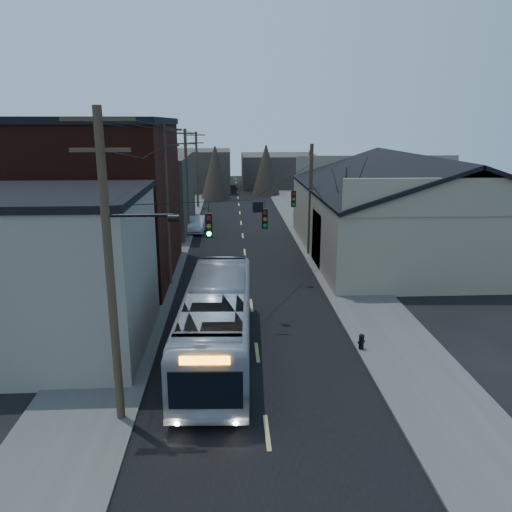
{
  "coord_description": "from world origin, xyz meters",
  "views": [
    {
      "loc": [
        -1.14,
        -12.48,
        9.99
      ],
      "look_at": [
        0.25,
        13.6,
        3.0
      ],
      "focal_mm": 35.0,
      "sensor_mm": 36.0,
      "label": 1
    }
  ],
  "objects": [
    {
      "name": "road_surface",
      "position": [
        0.0,
        30.0,
        0.01
      ],
      "size": [
        9.0,
        110.0,
        0.02
      ],
      "primitive_type": "cube",
      "color": "black",
      "rests_on": "ground"
    },
    {
      "name": "building_clapboard",
      "position": [
        -9.0,
        9.0,
        3.5
      ],
      "size": [
        8.0,
        8.0,
        7.0
      ],
      "primitive_type": "cube",
      "color": "slate",
      "rests_on": "ground"
    },
    {
      "name": "fire_hydrant",
      "position": [
        4.7,
        7.91,
        0.51
      ],
      "size": [
        0.35,
        0.25,
        0.73
      ],
      "rotation": [
        0.0,
        0.0,
        0.44
      ],
      "color": "black",
      "rests_on": "sidewalk_right"
    },
    {
      "name": "building_left_far",
      "position": [
        -9.5,
        36.0,
        3.5
      ],
      "size": [
        9.0,
        14.0,
        7.0
      ],
      "primitive_type": "cube",
      "color": "#342F2A",
      "rests_on": "ground"
    },
    {
      "name": "sidewalk_right",
      "position": [
        6.5,
        30.0,
        0.06
      ],
      "size": [
        4.0,
        110.0,
        0.12
      ],
      "primitive_type": "cube",
      "color": "#474744",
      "rests_on": "ground"
    },
    {
      "name": "parked_car",
      "position": [
        -4.3,
        34.02,
        0.73
      ],
      "size": [
        1.75,
        4.47,
        1.45
      ],
      "primitive_type": "imported",
      "rotation": [
        0.0,
        0.0,
        -0.05
      ],
      "color": "#B5B8BD",
      "rests_on": "ground"
    },
    {
      "name": "ground",
      "position": [
        0.0,
        0.0,
        0.0
      ],
      "size": [
        160.0,
        160.0,
        0.0
      ],
      "primitive_type": "plane",
      "color": "black",
      "rests_on": "ground"
    },
    {
      "name": "bus",
      "position": [
        -1.75,
        7.73,
        1.66
      ],
      "size": [
        3.28,
        12.0,
        3.31
      ],
      "primitive_type": "imported",
      "rotation": [
        0.0,
        0.0,
        3.1
      ],
      "color": "#A7ABB3",
      "rests_on": "ground"
    },
    {
      "name": "building_far_right",
      "position": [
        7.0,
        70.0,
        2.5
      ],
      "size": [
        12.0,
        14.0,
        5.0
      ],
      "primitive_type": "cube",
      "color": "#342F2A",
      "rests_on": "ground"
    },
    {
      "name": "sidewalk_left",
      "position": [
        -6.5,
        30.0,
        0.06
      ],
      "size": [
        4.0,
        110.0,
        0.12
      ],
      "primitive_type": "cube",
      "color": "#474744",
      "rests_on": "ground"
    },
    {
      "name": "warehouse",
      "position": [
        13.0,
        25.0,
        2.7
      ],
      "size": [
        16.16,
        20.6,
        7.73
      ],
      "color": "gray",
      "rests_on": "ground"
    },
    {
      "name": "utility_lines",
      "position": [
        -3.11,
        24.14,
        4.95
      ],
      "size": [
        11.24,
        45.28,
        10.5
      ],
      "color": "#382B1E",
      "rests_on": "ground"
    },
    {
      "name": "building_brick",
      "position": [
        -10.0,
        20.0,
        5.0
      ],
      "size": [
        10.0,
        12.0,
        10.0
      ],
      "primitive_type": "cube",
      "color": "black",
      "rests_on": "ground"
    },
    {
      "name": "bare_tree",
      "position": [
        6.5,
        20.0,
        3.6
      ],
      "size": [
        0.4,
        0.4,
        7.2
      ],
      "primitive_type": "cone",
      "color": "black",
      "rests_on": "ground"
    },
    {
      "name": "building_far_left",
      "position": [
        -6.0,
        65.0,
        3.0
      ],
      "size": [
        10.0,
        12.0,
        6.0
      ],
      "primitive_type": "cube",
      "color": "#342F2A",
      "rests_on": "ground"
    }
  ]
}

